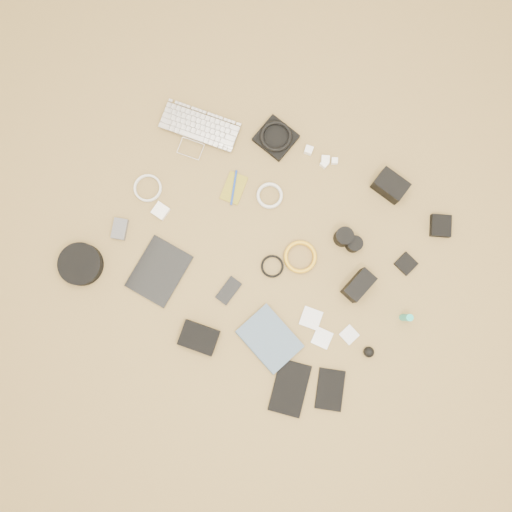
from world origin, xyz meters
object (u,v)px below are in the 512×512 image
at_px(laptop, 196,137).
at_px(paperback, 254,353).
at_px(dslr_camera, 390,186).
at_px(phone, 229,291).
at_px(tablet, 159,271).
at_px(headphone_case, 81,264).

height_order(laptop, paperback, laptop).
relative_size(dslr_camera, paperback, 0.56).
distance_m(phone, paperback, 0.28).
xyz_separation_m(laptop, paperback, (0.62, -0.74, -0.00)).
bearing_deg(paperback, phone, 70.44).
bearing_deg(phone, paperback, -30.85).
height_order(laptop, dslr_camera, dslr_camera).
bearing_deg(tablet, dslr_camera, 49.75).
relative_size(laptop, phone, 2.99).
bearing_deg(laptop, headphone_case, -110.40).
bearing_deg(tablet, phone, 13.95).
xyz_separation_m(laptop, dslr_camera, (0.85, 0.14, 0.02)).
xyz_separation_m(dslr_camera, tablet, (-0.74, -0.74, -0.03)).
xyz_separation_m(dslr_camera, phone, (-0.44, -0.69, -0.03)).
relative_size(laptop, headphone_case, 1.88).
relative_size(tablet, phone, 2.20).
relative_size(dslr_camera, phone, 1.17).
distance_m(phone, headphone_case, 0.63).
xyz_separation_m(laptop, tablet, (0.11, -0.60, -0.01)).
relative_size(dslr_camera, headphone_case, 0.73).
distance_m(laptop, phone, 0.69).
xyz_separation_m(dslr_camera, paperback, (-0.23, -0.88, -0.03)).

